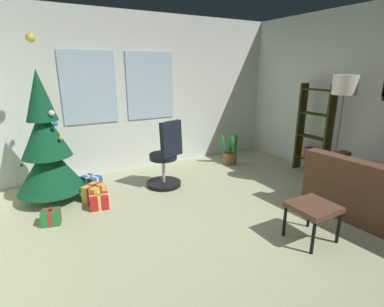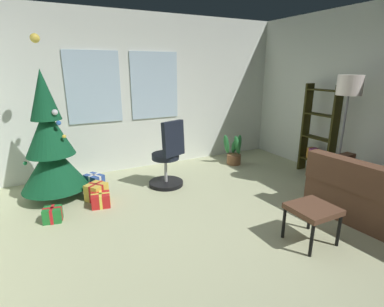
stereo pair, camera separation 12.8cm
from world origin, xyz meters
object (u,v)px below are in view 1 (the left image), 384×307
at_px(holiday_tree, 47,149).
at_px(gift_box_blue, 92,184).
at_px(floor_lamp, 344,94).
at_px(bookshelf, 314,134).
at_px(gift_box_red, 99,201).
at_px(gift_box_green, 51,217).
at_px(potted_plant, 230,152).
at_px(footstool, 313,209).
at_px(gift_box_gold, 94,193).
at_px(office_chair, 166,161).

xyz_separation_m(holiday_tree, gift_box_blue, (0.55, 0.01, -0.64)).
bearing_deg(floor_lamp, bookshelf, 62.38).
relative_size(gift_box_blue, floor_lamp, 0.19).
relative_size(gift_box_red, floor_lamp, 0.16).
bearing_deg(holiday_tree, gift_box_green, -96.56).
height_order(gift_box_red, gift_box_green, gift_box_red).
bearing_deg(potted_plant, footstool, -107.24).
height_order(gift_box_green, potted_plant, potted_plant).
xyz_separation_m(gift_box_green, bookshelf, (4.34, -0.28, 0.63)).
bearing_deg(floor_lamp, holiday_tree, 155.73).
relative_size(gift_box_red, gift_box_blue, 0.83).
bearing_deg(gift_box_blue, potted_plant, 2.33).
distance_m(gift_box_gold, bookshelf, 3.84).
distance_m(gift_box_gold, office_chair, 1.18).
bearing_deg(office_chair, gift_box_gold, -179.95).
height_order(gift_box_gold, gift_box_blue, gift_box_blue).
bearing_deg(gift_box_gold, office_chair, 0.05).
bearing_deg(potted_plant, gift_box_red, -165.34).
distance_m(gift_box_red, gift_box_blue, 0.61).
distance_m(gift_box_gold, gift_box_blue, 0.37).
distance_m(gift_box_red, bookshelf, 3.80).
distance_m(office_chair, potted_plant, 1.70).
bearing_deg(gift_box_gold, potted_plant, 9.86).
distance_m(gift_box_red, gift_box_gold, 0.24).
bearing_deg(gift_box_green, gift_box_gold, 33.41).
bearing_deg(gift_box_gold, footstool, -48.54).
bearing_deg(gift_box_green, potted_plant, 14.62).
xyz_separation_m(gift_box_gold, office_chair, (1.14, 0.00, 0.31)).
distance_m(footstool, holiday_tree, 3.55).
distance_m(gift_box_gold, floor_lamp, 3.89).
relative_size(gift_box_green, gift_box_blue, 0.72).
bearing_deg(gift_box_blue, floor_lamp, -27.85).
bearing_deg(gift_box_green, office_chair, 12.89).
xyz_separation_m(holiday_tree, bookshelf, (4.25, -1.03, -0.05)).
xyz_separation_m(bookshelf, potted_plant, (-0.98, 1.15, -0.48)).
xyz_separation_m(holiday_tree, gift_box_red, (0.53, -0.59, -0.68)).
bearing_deg(gift_box_red, gift_box_blue, 88.49).
bearing_deg(gift_box_blue, gift_box_gold, -95.03).
height_order(gift_box_green, floor_lamp, floor_lamp).
height_order(gift_box_green, gift_box_blue, gift_box_blue).
distance_m(holiday_tree, gift_box_blue, 0.85).
height_order(holiday_tree, floor_lamp, holiday_tree).
distance_m(gift_box_blue, office_chair, 1.20).
height_order(gift_box_gold, bookshelf, bookshelf).
bearing_deg(office_chair, footstool, -70.10).
bearing_deg(gift_box_gold, gift_box_green, -146.59).
xyz_separation_m(footstool, potted_plant, (0.83, 2.66, -0.13)).
xyz_separation_m(footstool, gift_box_red, (-1.91, 1.95, -0.28)).
xyz_separation_m(office_chair, bookshelf, (2.60, -0.68, 0.29)).
distance_m(gift_box_green, gift_box_gold, 0.72).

